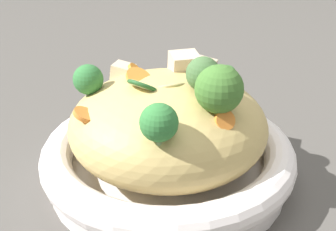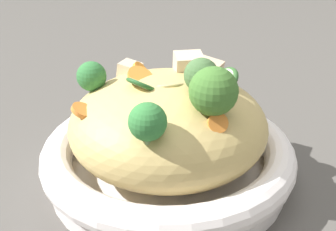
% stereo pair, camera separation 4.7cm
% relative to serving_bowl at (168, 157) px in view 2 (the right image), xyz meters
% --- Properties ---
extents(ground_plane, '(3.00, 3.00, 0.00)m').
position_rel_serving_bowl_xyz_m(ground_plane, '(0.00, 0.00, -0.03)').
color(ground_plane, '#4F4C47').
extents(serving_bowl, '(0.30, 0.30, 0.05)m').
position_rel_serving_bowl_xyz_m(serving_bowl, '(0.00, 0.00, 0.00)').
color(serving_bowl, white).
rests_on(serving_bowl, ground_plane).
extents(noodle_heap, '(0.23, 0.23, 0.11)m').
position_rel_serving_bowl_xyz_m(noodle_heap, '(0.00, 0.00, 0.04)').
color(noodle_heap, tan).
rests_on(noodle_heap, serving_bowl).
extents(broccoli_florets, '(0.19, 0.16, 0.07)m').
position_rel_serving_bowl_xyz_m(broccoli_florets, '(-0.01, 0.04, 0.10)').
color(broccoli_florets, '#8EAE70').
rests_on(broccoli_florets, serving_bowl).
extents(carrot_coins, '(0.17, 0.14, 0.04)m').
position_rel_serving_bowl_xyz_m(carrot_coins, '(0.03, 0.01, 0.09)').
color(carrot_coins, orange).
rests_on(carrot_coins, serving_bowl).
extents(zucchini_slices, '(0.14, 0.08, 0.03)m').
position_rel_serving_bowl_xyz_m(zucchini_slices, '(-0.03, -0.01, 0.09)').
color(zucchini_slices, beige).
rests_on(zucchini_slices, serving_bowl).
extents(chicken_chunks, '(0.14, 0.06, 0.05)m').
position_rel_serving_bowl_xyz_m(chicken_chunks, '(-0.01, -0.06, 0.09)').
color(chicken_chunks, beige).
rests_on(chicken_chunks, serving_bowl).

